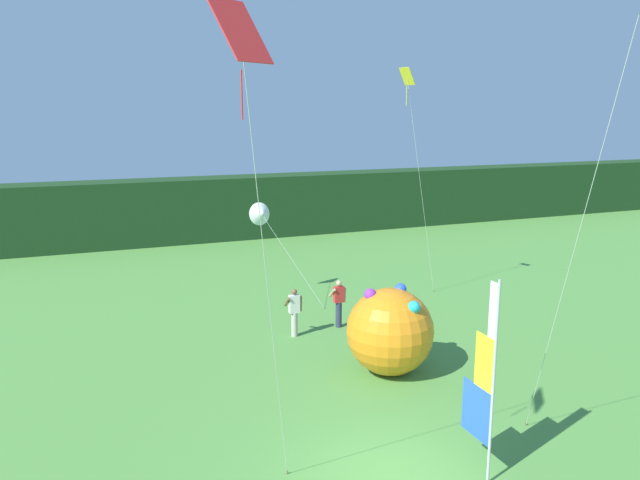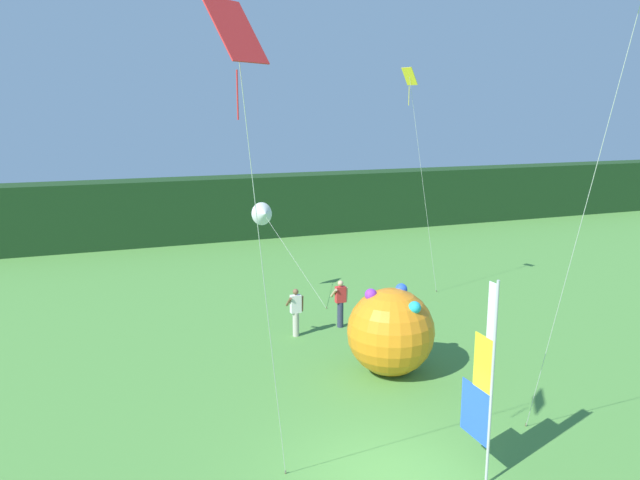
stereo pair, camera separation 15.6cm
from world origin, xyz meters
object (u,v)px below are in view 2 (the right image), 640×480
Objects in this scene: kite_yellow_diamond_0 at (412,97)px; kite_white_delta_2 at (264,214)px; kite_yellow_diamond_3 at (637,18)px; inflatable_balloon at (391,331)px; person_near_banner at (296,311)px; person_mid_field at (340,302)px; kite_red_diamond_1 at (239,59)px; banner_flag at (483,384)px.

kite_yellow_diamond_0 reaches higher than kite_white_delta_2.
kite_yellow_diamond_3 is at bearing -103.39° from kite_yellow_diamond_0.
kite_yellow_diamond_0 is at bearing 57.42° from inflatable_balloon.
person_near_banner is 0.42× the size of kite_white_delta_2.
inflatable_balloon is at bearing -92.31° from person_mid_field.
kite_yellow_diamond_0 is 1.00× the size of kite_red_diamond_1.
kite_yellow_diamond_3 reaches higher than kite_white_delta_2.
inflatable_balloon is 8.87m from kite_white_delta_2.
kite_white_delta_2 is at bearing 87.12° from person_near_banner.
kite_yellow_diamond_3 is (0.68, -7.07, 7.79)m from inflatable_balloon.
banner_flag is 1.69× the size of inflatable_balloon.
kite_yellow_diamond_3 is at bearing -82.48° from kite_white_delta_2.
kite_yellow_diamond_0 reaches higher than kite_red_diamond_1.
person_mid_field is 0.17× the size of kite_yellow_diamond_3.
kite_yellow_diamond_3 reaches higher than person_near_banner.
kite_yellow_diamond_3 is at bearing -78.22° from person_near_banner.
inflatable_balloon is 11.03m from kite_red_diamond_1.
inflatable_balloon is at bearing -122.58° from kite_yellow_diamond_0.
inflatable_balloon is 10.54m from kite_yellow_diamond_3.
person_mid_field is at bearing 9.31° from person_near_banner.
banner_flag is at bearing -97.34° from inflatable_balloon.
banner_flag is at bearing -87.20° from kite_white_delta_2.
kite_white_delta_2 is at bearing 153.27° from kite_yellow_diamond_0.
person_near_banner is 13.21m from kite_red_diamond_1.
kite_yellow_diamond_0 is at bearing 76.61° from kite_yellow_diamond_3.
kite_white_delta_2 is (-1.37, 8.48, 2.24)m from inflatable_balloon.
person_near_banner is at bearing -170.69° from person_mid_field.
kite_yellow_diamond_0 reaches higher than person_mid_field.
inflatable_balloon is at bearing -67.54° from person_near_banner.
kite_yellow_diamond_3 reaches higher than banner_flag.
person_mid_field is 4.19m from inflatable_balloon.
person_mid_field is 13.89m from kite_yellow_diamond_3.
kite_yellow_diamond_3 is (0.51, -11.24, 8.16)m from person_mid_field.
person_near_banner is 0.18× the size of kite_red_diamond_1.
kite_yellow_diamond_3 reaches higher than kite_yellow_diamond_0.
person_near_banner is 1.79m from person_mid_field.
kite_yellow_diamond_0 is at bearing -26.73° from kite_white_delta_2.
kite_red_diamond_1 reaches higher than person_near_banner.
banner_flag is 1.09× the size of kite_white_delta_2.
banner_flag is 0.48× the size of kite_yellow_diamond_0.
banner_flag reaches higher than kite_white_delta_2.
kite_red_diamond_1 is (-5.99, -10.37, 7.39)m from person_mid_field.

